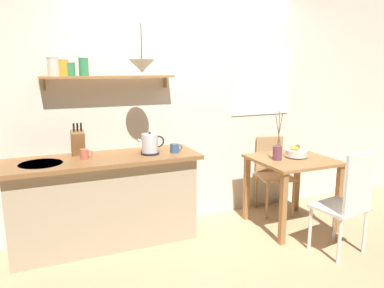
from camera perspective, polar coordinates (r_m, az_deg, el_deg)
The scene contains 14 objects.
ground_plane at distance 4.01m, azimuth 2.81°, elevation -13.99°, with size 14.00×14.00×0.00m, color tan.
back_wall at distance 4.30m, azimuth 1.64°, elevation 6.57°, with size 6.80×0.11×2.70m.
kitchen_counter at distance 3.83m, azimuth -13.04°, elevation -8.25°, with size 1.83×0.63×0.89m.
wall_shelf at distance 3.77m, azimuth -15.45°, elevation 10.39°, with size 1.28×0.20×0.31m.
dining_table at distance 4.23m, azimuth 14.81°, elevation -3.89°, with size 0.80×0.78×0.76m.
dining_chair_near at distance 3.76m, azimuth 22.41°, elevation -7.71°, with size 0.49×0.45×1.00m.
dining_chair_far at distance 4.67m, azimuth 12.01°, elevation -3.94°, with size 0.46×0.48×0.89m.
fruit_bowl at distance 4.24m, azimuth 15.40°, elevation -1.23°, with size 0.24×0.24×0.14m.
twig_vase at distance 4.07m, azimuth 12.73°, elevation -1.17°, with size 0.10×0.10×0.51m.
electric_kettle at distance 3.72m, azimuth -6.32°, elevation -0.01°, with size 0.27×0.18×0.22m.
knife_block at distance 3.80m, azimuth -16.80°, elevation 0.23°, with size 0.12×0.18×0.32m.
coffee_mug_by_sink at distance 3.65m, azimuth -15.85°, elevation -1.47°, with size 0.12×0.08×0.09m.
coffee_mug_spare at distance 3.78m, azimuth -2.60°, elevation -0.61°, with size 0.13×0.09×0.09m.
pendant_lamp at distance 3.52m, azimuth -7.55°, elevation 11.61°, with size 0.25×0.25×0.43m.
Camera 1 is at (-1.60, -3.24, 1.74)m, focal length 35.43 mm.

